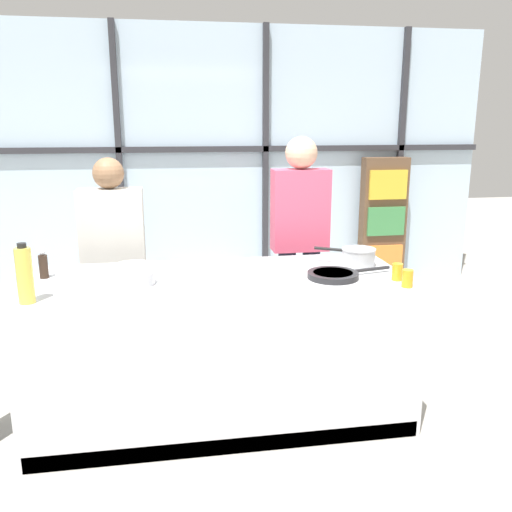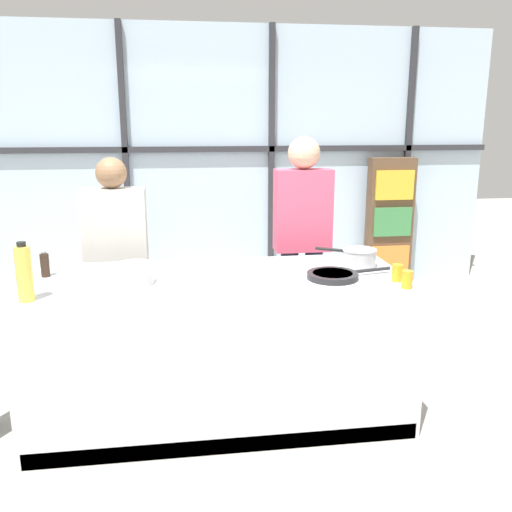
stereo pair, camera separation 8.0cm
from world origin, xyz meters
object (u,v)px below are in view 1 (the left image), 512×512
Objects in this scene: saucepan at (358,257)px; juice_glass_far at (397,272)px; spectator_far_left at (114,254)px; mixing_bowl at (133,278)px; spectator_center_left at (300,234)px; frying_pan at (334,275)px; pepper_grinder at (43,266)px; oil_bottle at (25,275)px; white_plate at (133,265)px; juice_glass_near at (407,278)px.

saucepan is 0.37m from juice_glass_far.
spectator_far_left reaches higher than mixing_bowl.
spectator_center_left is 3.14× the size of frying_pan.
pepper_grinder is 1.71× the size of juice_glass_far.
oil_bottle is (-1.72, -0.18, 0.13)m from frying_pan.
mixing_bowl is at bearing 173.86° from juice_glass_far.
spectator_far_left is 4.27× the size of saucepan.
white_plate is at bearing 171.39° from saucepan.
spectator_far_left reaches higher than white_plate.
saucepan is 3.64× the size of juice_glass_near.
spectator_far_left is 15.54× the size of juice_glass_far.
pepper_grinder is at bearing 165.73° from juice_glass_near.
oil_bottle is at bearing -155.21° from mixing_bowl.
mixing_bowl is 1.58m from juice_glass_near.
spectator_far_left is 15.54× the size of juice_glass_near.
oil_bottle is 3.14× the size of juice_glass_near.
white_plate is at bearing 52.28° from oil_bottle.
spectator_center_left is 0.95m from frying_pan.
juice_glass_near is (1.55, -0.31, 0.01)m from mixing_bowl.
mixing_bowl is (0.03, -0.41, 0.03)m from white_plate.
spectator_far_left is 2.88× the size of frying_pan.
saucepan reaches higher than frying_pan.
spectator_center_left is at bearing 36.13° from mixing_bowl.
spectator_far_left is at bearing 73.32° from oil_bottle.
spectator_far_left is at bearing 145.63° from juice_glass_near.
white_plate is at bearing 155.57° from juice_glass_near.
frying_pan is at bearing -2.98° from mixing_bowl.
frying_pan is 5.39× the size of juice_glass_near.
spectator_far_left is 0.92× the size of spectator_center_left.
oil_bottle is 3.14× the size of juice_glass_far.
pepper_grinder is 2.12m from juice_glass_far.
pepper_grinder is (-1.97, 0.04, 0.02)m from saucepan.
mixing_bowl is 2.40× the size of juice_glass_near.
spectator_center_left reaches higher than oil_bottle.
frying_pan is 1.75m from pepper_grinder.
saucepan is 1.52× the size of mixing_bowl.
juice_glass_near is 0.14m from juice_glass_far.
spectator_far_left is at bearing 102.25° from mixing_bowl.
spectator_far_left is 1.76m from saucepan.
spectator_center_left reaches higher than spectator_far_left.
spectator_center_left is 1.32m from white_plate.
white_plate is 1.73m from juice_glass_near.
mixing_bowl is 0.59m from oil_bottle.
juice_glass_far reaches higher than mixing_bowl.
juice_glass_far is (2.08, 0.08, -0.10)m from oil_bottle.
juice_glass_near is at bearing 145.63° from spectator_far_left.
pepper_grinder reaches higher than white_plate.
white_plate is (-1.45, 0.22, -0.06)m from saucepan.
spectator_center_left is 1.87m from pepper_grinder.
white_plate is at bearing 93.53° from mixing_bowl.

